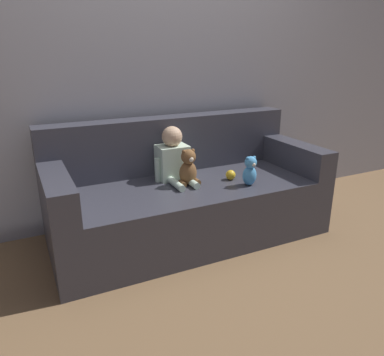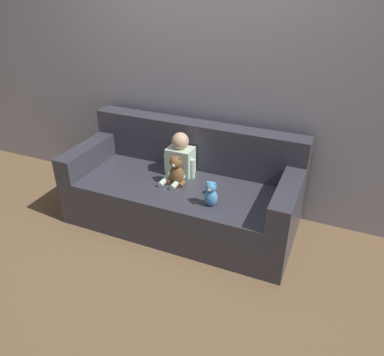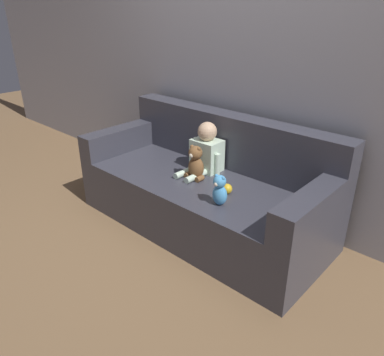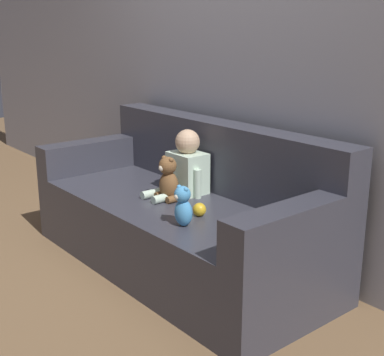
{
  "view_description": "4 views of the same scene",
  "coord_description": "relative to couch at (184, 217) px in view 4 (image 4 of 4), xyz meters",
  "views": [
    {
      "loc": [
        -1.07,
        -2.27,
        1.33
      ],
      "look_at": [
        -0.0,
        -0.05,
        0.47
      ],
      "focal_mm": 35.0,
      "sensor_mm": 36.0,
      "label": 1
    },
    {
      "loc": [
        1.17,
        -2.48,
        2.01
      ],
      "look_at": [
        0.15,
        -0.12,
        0.55
      ],
      "focal_mm": 35.0,
      "sensor_mm": 36.0,
      "label": 2
    },
    {
      "loc": [
        1.66,
        -1.92,
        1.61
      ],
      "look_at": [
        0.03,
        -0.14,
        0.47
      ],
      "focal_mm": 35.0,
      "sensor_mm": 36.0,
      "label": 3
    },
    {
      "loc": [
        2.34,
        -1.8,
        1.39
      ],
      "look_at": [
        0.14,
        0.01,
        0.58
      ],
      "focal_mm": 50.0,
      "sensor_mm": 36.0,
      "label": 4
    }
  ],
  "objects": [
    {
      "name": "plush_toy_side",
      "position": [
        0.36,
        -0.29,
        0.23
      ],
      "size": [
        0.1,
        0.1,
        0.21
      ],
      "color": "#4C9EDB",
      "rests_on": "couch"
    },
    {
      "name": "person_baby",
      "position": [
        -0.07,
        0.07,
        0.28
      ],
      "size": [
        0.29,
        0.38,
        0.39
      ],
      "color": "silver",
      "rests_on": "couch"
    },
    {
      "name": "toy_ball",
      "position": [
        0.3,
        -0.13,
        0.16
      ],
      "size": [
        0.07,
        0.07,
        0.07
      ],
      "color": "gold",
      "rests_on": "couch"
    },
    {
      "name": "wall_back",
      "position": [
        0.0,
        0.45,
        1.0
      ],
      "size": [
        8.0,
        0.05,
        2.6
      ],
      "color": "#93939E",
      "rests_on": "ground_plane"
    },
    {
      "name": "couch",
      "position": [
        0.0,
        0.0,
        0.0
      ],
      "size": [
        1.95,
        0.84,
        0.84
      ],
      "color": "#383842",
      "rests_on": "ground_plane"
    },
    {
      "name": "teddy_bear_brown",
      "position": [
        -0.02,
        -0.1,
        0.24
      ],
      "size": [
        0.15,
        0.12,
        0.26
      ],
      "color": "brown",
      "rests_on": "couch"
    },
    {
      "name": "ground_plane",
      "position": [
        0.0,
        -0.05,
        -0.3
      ],
      "size": [
        12.0,
        12.0,
        0.0
      ],
      "primitive_type": "plane",
      "color": "brown"
    }
  ]
}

